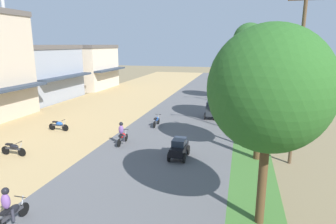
% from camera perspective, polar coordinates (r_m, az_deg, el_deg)
% --- Properties ---
extents(shophouse_mid, '(8.05, 9.80, 6.90)m').
position_cam_1_polar(shophouse_mid, '(40.18, -24.02, 7.07)').
color(shophouse_mid, '#999EA8').
rests_on(shophouse_mid, ground).
extents(shophouse_far, '(9.42, 8.97, 6.90)m').
position_cam_1_polar(shophouse_far, '(49.08, -16.22, 8.60)').
color(shophouse_far, beige).
rests_on(shophouse_far, ground).
extents(parked_motorbike_fourth, '(1.80, 0.54, 0.94)m').
position_cam_1_polar(parked_motorbike_fourth, '(20.91, -28.19, -6.31)').
color(parked_motorbike_fourth, black).
rests_on(parked_motorbike_fourth, dirt_shoulder).
extents(parked_motorbike_fifth, '(1.80, 0.54, 0.94)m').
position_cam_1_polar(parked_motorbike_fifth, '(25.28, -20.77, -2.38)').
color(parked_motorbike_fifth, black).
rests_on(parked_motorbike_fifth, dirt_shoulder).
extents(median_tree_nearest, '(4.48, 4.48, 7.68)m').
position_cam_1_polar(median_tree_nearest, '(10.98, 19.44, 4.24)').
color(median_tree_nearest, '#4C351E').
rests_on(median_tree_nearest, median_strip).
extents(median_tree_second, '(3.57, 3.57, 8.09)m').
position_cam_1_polar(median_tree_second, '(17.71, 18.40, 9.60)').
color(median_tree_second, '#4C351E').
rests_on(median_tree_second, median_strip).
extents(median_tree_third, '(4.77, 4.77, 8.39)m').
position_cam_1_polar(median_tree_third, '(25.37, 17.01, 9.95)').
color(median_tree_third, '#4C351E').
rests_on(median_tree_third, median_strip).
extents(median_tree_fourth, '(3.70, 3.70, 9.34)m').
position_cam_1_polar(median_tree_fourth, '(35.57, 15.76, 13.55)').
color(median_tree_fourth, '#4C351E').
rests_on(median_tree_fourth, median_strip).
extents(median_tree_fifth, '(2.92, 2.92, 6.93)m').
position_cam_1_polar(median_tree_fifth, '(48.16, 15.41, 10.83)').
color(median_tree_fifth, '#4C351E').
rests_on(median_tree_fifth, median_strip).
extents(streetlamp_near, '(3.16, 0.20, 7.13)m').
position_cam_1_polar(streetlamp_near, '(22.39, 16.83, 5.55)').
color(streetlamp_near, gray).
rests_on(streetlamp_near, median_strip).
extents(streetlamp_mid, '(3.16, 0.20, 7.82)m').
position_cam_1_polar(streetlamp_mid, '(32.04, 16.24, 8.39)').
color(streetlamp_mid, gray).
rests_on(streetlamp_mid, median_strip).
extents(streetlamp_far, '(3.16, 0.20, 7.75)m').
position_cam_1_polar(streetlamp_far, '(54.17, 15.63, 10.16)').
color(streetlamp_far, gray).
rests_on(streetlamp_far, median_strip).
extents(utility_pole_near, '(1.80, 0.20, 8.51)m').
position_cam_1_polar(utility_pole_near, '(24.04, 21.42, 6.27)').
color(utility_pole_near, brown).
rests_on(utility_pole_near, ground).
extents(utility_pole_far, '(1.80, 0.20, 9.80)m').
position_cam_1_polar(utility_pole_far, '(17.89, 24.27, 6.02)').
color(utility_pole_far, brown).
rests_on(utility_pole_far, ground).
extents(car_hatchback_black, '(1.04, 2.00, 1.23)m').
position_cam_1_polar(car_hatchback_black, '(18.01, 2.21, -7.03)').
color(car_hatchback_black, black).
rests_on(car_hatchback_black, road_strip).
extents(car_van_charcoal, '(1.19, 2.41, 1.67)m').
position_cam_1_polar(car_van_charcoal, '(27.93, 8.69, 0.76)').
color(car_van_charcoal, '#282D33').
rests_on(car_van_charcoal, road_strip).
extents(car_sedan_yellow, '(1.10, 2.26, 1.19)m').
position_cam_1_polar(car_sedan_yellow, '(38.77, 10.79, 3.73)').
color(car_sedan_yellow, gold).
rests_on(car_sedan_yellow, road_strip).
extents(motorbike_foreground_rider, '(0.54, 1.80, 1.66)m').
position_cam_1_polar(motorbike_foreground_rider, '(13.20, -28.80, -16.20)').
color(motorbike_foreground_rider, black).
rests_on(motorbike_foreground_rider, road_strip).
extents(motorbike_ahead_second, '(0.54, 1.80, 1.66)m').
position_cam_1_polar(motorbike_ahead_second, '(20.58, -9.07, -4.26)').
color(motorbike_ahead_second, black).
rests_on(motorbike_ahead_second, road_strip).
extents(motorbike_ahead_third, '(0.54, 1.80, 0.94)m').
position_cam_1_polar(motorbike_ahead_third, '(24.95, -2.28, -1.66)').
color(motorbike_ahead_third, black).
rests_on(motorbike_ahead_third, road_strip).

